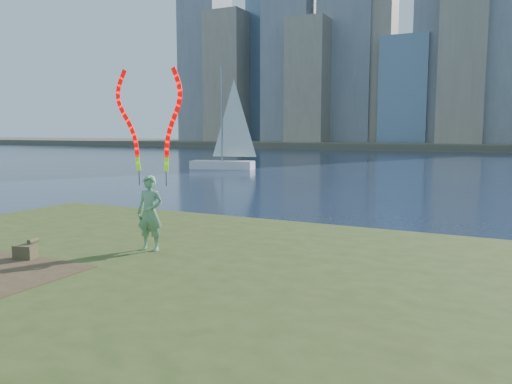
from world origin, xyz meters
The scene contains 6 objects.
ground centered at (0.00, 0.00, 0.00)m, with size 320.00×320.00×0.00m, color #17233A.
grassy_knoll centered at (0.00, -2.30, 0.34)m, with size 20.00×18.00×0.80m.
far_shore centered at (0.00, 95.00, 0.60)m, with size 320.00×40.00×1.20m, color #4F4A3A.
woman_with_ribbons centered at (-0.57, -0.23, 2.24)m, with size 1.98×0.50×3.90m.
canvas_bag centered at (-2.19, -1.89, 0.95)m, with size 0.43×0.48×0.36m.
sailboat centered at (-15.79, 28.66, 1.48)m, with size 5.75×2.85×8.63m.
Camera 1 is at (5.72, -8.03, 3.15)m, focal length 35.00 mm.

